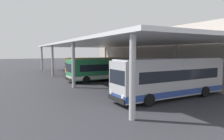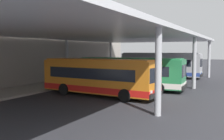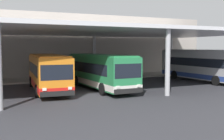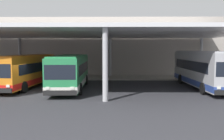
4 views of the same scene
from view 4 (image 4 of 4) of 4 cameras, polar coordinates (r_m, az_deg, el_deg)
The scene contains 7 objects.
ground_plane at distance 21.35m, azimuth -18.13°, elevation -5.47°, with size 200.00×200.00×0.00m, color #333338.
platform_kerb at distance 32.56m, azimuth -11.45°, elevation -1.71°, with size 42.00×4.50×0.18m, color #A39E93.
station_building_facade at distance 35.54m, azimuth -10.45°, elevation 5.32°, with size 48.00×1.60×8.20m, color #ADA399.
canopy_shelter at distance 26.33m, azimuth -14.54°, elevation 8.11°, with size 40.00×17.00×5.55m.
bus_nearest_bay at distance 25.56m, azimuth -19.32°, elevation -0.10°, with size 3.32×10.69×3.17m.
bus_second_bay at distance 23.36m, azimuth -9.64°, elevation -0.34°, with size 2.98×10.61×3.17m.
bus_middle_bay at distance 25.12m, azimuth 20.34°, elevation 0.21°, with size 2.87×11.37×3.57m.
Camera 4 is at (6.87, -19.87, 3.70)m, focal length 39.34 mm.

